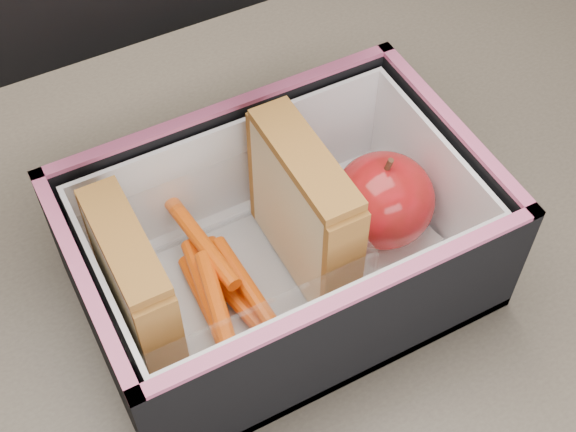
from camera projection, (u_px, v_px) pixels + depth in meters
name	position (u px, v px, depth m)	size (l,w,h in m)	color
kitchen_table	(313.00, 405.00, 0.62)	(1.20, 0.80, 0.75)	#665A4C
lunch_bag	(279.00, 232.00, 0.54)	(0.27, 0.28, 0.25)	black
plastic_tub	(224.00, 267.00, 0.54)	(0.16, 0.12, 0.07)	white
sandwich_left	(135.00, 286.00, 0.50)	(0.03, 0.09, 0.10)	beige
sandwich_right	(304.00, 211.00, 0.53)	(0.03, 0.10, 0.11)	beige
carrot_sticks	(224.00, 291.00, 0.54)	(0.05, 0.15, 0.03)	#D75816
paper_napkin	(374.00, 237.00, 0.59)	(0.07, 0.07, 0.01)	white
red_apple	(383.00, 200.00, 0.56)	(0.09, 0.09, 0.08)	maroon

